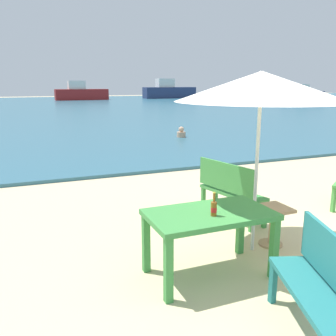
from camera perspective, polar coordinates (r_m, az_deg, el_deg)
ground_plane at (r=5.07m, az=20.66°, el=-13.16°), size 120.00×120.00×0.00m
sea_water at (r=33.49m, az=-16.92°, el=8.84°), size 120.00×50.00×0.08m
picnic_table_green at (r=4.22m, az=6.43°, el=-8.14°), size 1.40×0.80×0.76m
beer_bottle_amber at (r=4.04m, az=7.07°, el=-6.06°), size 0.07×0.07×0.26m
patio_umbrella at (r=4.69m, az=14.13°, el=12.04°), size 2.10×2.10×2.30m
side_table_wood at (r=5.23m, az=15.70°, el=-7.78°), size 0.44×0.44×0.54m
bench_teal_center at (r=3.49m, az=22.51°, el=-15.84°), size 0.74×1.25×0.95m
bench_green_right at (r=5.95m, az=9.47°, el=-3.00°), size 0.61×1.25×0.95m
swimmer_person at (r=14.54m, az=2.06°, el=5.40°), size 0.34×0.34×0.41m
boat_ferry at (r=47.38m, az=-13.25°, el=11.17°), size 6.31×1.72×2.29m
boat_sailboat at (r=51.45m, az=0.11°, el=11.75°), size 7.13×1.95×2.59m
boat_fishing_trawler at (r=47.47m, az=20.02°, el=10.57°), size 5.24×1.43×1.91m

